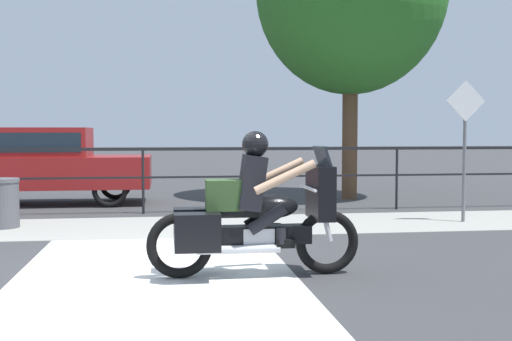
{
  "coord_description": "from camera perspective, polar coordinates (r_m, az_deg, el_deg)",
  "views": [
    {
      "loc": [
        0.42,
        -7.34,
        1.59
      ],
      "look_at": [
        1.5,
        0.23,
        1.12
      ],
      "focal_mm": 45.0,
      "sensor_mm": 36.0,
      "label": 1
    }
  ],
  "objects": [
    {
      "name": "parked_car",
      "position": [
        14.67,
        -18.32,
        0.84
      ],
      "size": [
        4.37,
        1.72,
        1.67
      ],
      "rotation": [
        0.0,
        0.0,
        0.01
      ],
      "color": "maroon",
      "rests_on": "ground"
    },
    {
      "name": "sidewalk_band",
      "position": [
        10.86,
        -10.28,
        -4.95
      ],
      "size": [
        44.0,
        2.4,
        0.01
      ],
      "primitive_type": "cube",
      "color": "#99968E",
      "rests_on": "ground"
    },
    {
      "name": "motorcycle",
      "position": [
        7.02,
        -0.26,
        -3.83
      ],
      "size": [
        2.35,
        0.76,
        1.59
      ],
      "rotation": [
        0.0,
        0.0,
        0.07
      ],
      "color": "black",
      "rests_on": "ground"
    },
    {
      "name": "trash_bin",
      "position": [
        11.32,
        -21.64,
        -2.72
      ],
      "size": [
        0.56,
        0.56,
        0.82
      ],
      "color": "#515156",
      "rests_on": "ground"
    },
    {
      "name": "street_sign",
      "position": [
        11.74,
        18.08,
        3.12
      ],
      "size": [
        0.71,
        0.06,
        2.47
      ],
      "color": "slate",
      "rests_on": "ground"
    },
    {
      "name": "crosswalk_band",
      "position": [
        7.31,
        -8.89,
        -9.07
      ],
      "size": [
        3.06,
        6.0,
        0.01
      ],
      "primitive_type": "cube",
      "color": "silver",
      "rests_on": "ground"
    },
    {
      "name": "fence_railing",
      "position": [
        12.51,
        -10.02,
        0.76
      ],
      "size": [
        36.0,
        0.05,
        1.28
      ],
      "color": "black",
      "rests_on": "ground"
    },
    {
      "name": "ground_plane",
      "position": [
        7.52,
        -11.27,
        -8.77
      ],
      "size": [
        120.0,
        120.0,
        0.0
      ],
      "primitive_type": "plane",
      "color": "#38383A"
    }
  ]
}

